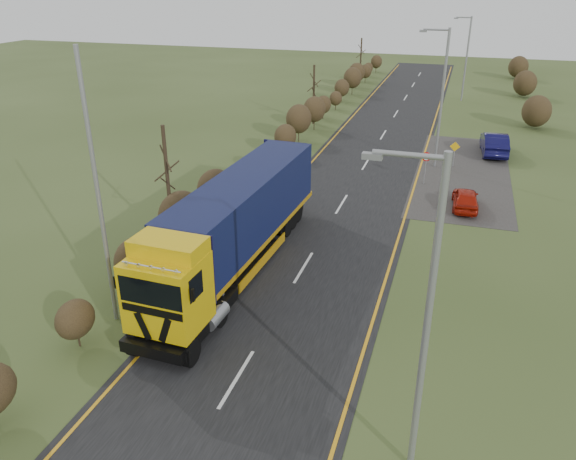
# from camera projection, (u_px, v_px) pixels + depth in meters

# --- Properties ---
(ground) EXTENTS (160.00, 160.00, 0.00)m
(ground) POSITION_uv_depth(u_px,v_px,m) (276.00, 314.00, 21.83)
(ground) COLOR #36451D
(ground) RESTS_ON ground
(road) EXTENTS (8.00, 120.00, 0.02)m
(road) POSITION_uv_depth(u_px,v_px,m) (334.00, 217.00, 30.51)
(road) COLOR black
(road) RESTS_ON ground
(layby) EXTENTS (6.00, 18.00, 0.02)m
(layby) POSITION_uv_depth(u_px,v_px,m) (463.00, 172.00, 37.43)
(layby) COLOR #322E2C
(layby) RESTS_ON ground
(lane_markings) EXTENTS (7.52, 116.00, 0.01)m
(lane_markings) POSITION_uv_depth(u_px,v_px,m) (332.00, 219.00, 30.24)
(lane_markings) COLOR orange
(lane_markings) RESTS_ON road
(hedgerow) EXTENTS (2.24, 102.04, 6.05)m
(hedgerow) POSITION_uv_depth(u_px,v_px,m) (215.00, 191.00, 29.64)
(hedgerow) COLOR black
(hedgerow) RESTS_ON ground
(lorry) EXTENTS (2.98, 14.83, 4.11)m
(lorry) POSITION_uv_depth(u_px,v_px,m) (235.00, 222.00, 24.16)
(lorry) COLOR black
(lorry) RESTS_ON ground
(car_red_hatchback) EXTENTS (1.55, 3.48, 1.16)m
(car_red_hatchback) POSITION_uv_depth(u_px,v_px,m) (465.00, 199.00, 31.47)
(car_red_hatchback) COLOR #A41708
(car_red_hatchback) RESTS_ON ground
(car_blue_sedan) EXTENTS (1.98, 4.89, 1.58)m
(car_blue_sedan) POSITION_uv_depth(u_px,v_px,m) (494.00, 144.00, 40.96)
(car_blue_sedan) COLOR #0B0A37
(car_blue_sedan) RESTS_ON ground
(streetlight_near) EXTENTS (1.87, 0.18, 8.76)m
(streetlight_near) POSITION_uv_depth(u_px,v_px,m) (424.00, 313.00, 13.17)
(streetlight_near) COLOR gray
(streetlight_near) RESTS_ON ground
(streetlight_mid) EXTENTS (1.92, 0.18, 9.04)m
(streetlight_mid) POSITION_uv_depth(u_px,v_px,m) (441.00, 93.00, 36.57)
(streetlight_mid) COLOR gray
(streetlight_mid) RESTS_ON ground
(streetlight_far) EXTENTS (1.77, 0.18, 8.29)m
(streetlight_far) POSITION_uv_depth(u_px,v_px,m) (466.00, 55.00, 56.95)
(streetlight_far) COLOR gray
(streetlight_far) RESTS_ON ground
(left_pole) EXTENTS (0.16, 0.16, 10.09)m
(left_pole) POSITION_uv_depth(u_px,v_px,m) (98.00, 196.00, 19.50)
(left_pole) COLOR gray
(left_pole) RESTS_ON ground
(speed_sign) EXTENTS (0.57, 0.10, 2.08)m
(speed_sign) POSITION_uv_depth(u_px,v_px,m) (426.00, 162.00, 34.82)
(speed_sign) COLOR gray
(speed_sign) RESTS_ON ground
(warning_board) EXTENTS (0.67, 0.11, 1.75)m
(warning_board) POSITION_uv_depth(u_px,v_px,m) (454.00, 152.00, 38.20)
(warning_board) COLOR gray
(warning_board) RESTS_ON ground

